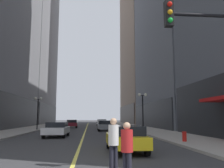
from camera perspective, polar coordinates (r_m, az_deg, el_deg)
name	(u,v)px	position (r m, az deg, el deg)	size (l,w,h in m)	color
ground_plane	(86,128)	(39.43, -6.23, -10.57)	(200.00, 200.00, 0.00)	#38383A
sidewalk_left	(35,128)	(40.41, -18.19, -10.05)	(4.50, 78.00, 0.15)	#9E9991
sidewalk_right	(136,127)	(40.16, 5.82, -10.42)	(4.50, 78.00, 0.15)	#9E9991
lane_centre_stripe	(86,128)	(39.43, -6.23, -10.56)	(0.16, 70.00, 0.01)	#E5D64C
building_right_mid	(178,30)	(44.55, 15.63, 12.48)	(11.11, 24.00, 34.49)	slate
building_right_far	(145,7)	(73.85, 8.14, 18.11)	(12.18, 26.00, 68.65)	gray
car_yellow	(126,138)	(12.30, 3.37, -12.88)	(1.81, 4.08, 1.32)	yellow
car_white	(57,129)	(22.12, -13.24, -10.53)	(2.00, 4.47, 1.32)	silver
car_grey	(105,125)	(31.03, -1.81, -9.97)	(1.87, 4.23, 1.32)	slate
car_maroon	(72,123)	(40.55, -9.70, -9.42)	(1.94, 4.29, 1.32)	maroon
car_silver	(101,122)	(47.96, -2.57, -9.30)	(2.03, 4.12, 1.32)	#B7B7BC
pedestrian_in_red_jacket	(127,147)	(6.84, 3.65, -14.92)	(0.47, 0.47, 1.61)	black
pedestrian_in_white_shirt	(113,140)	(7.93, 0.36, -13.45)	(0.46, 0.46, 1.73)	black
street_lamp_left_far	(38,106)	(33.07, -17.55, -5.09)	(1.06, 0.36, 4.43)	black
street_lamp_right_mid	(143,104)	(26.38, 7.47, -4.73)	(1.06, 0.36, 4.43)	black
fire_hydrant_right	(184,138)	(16.77, 17.20, -12.34)	(0.28, 0.28, 0.80)	red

